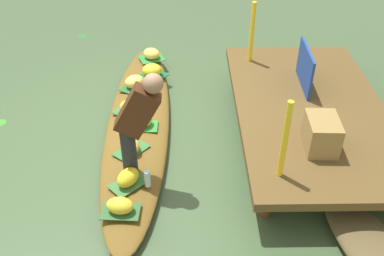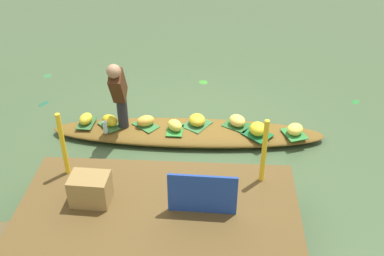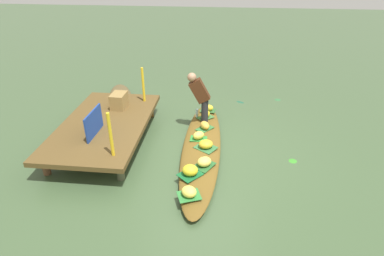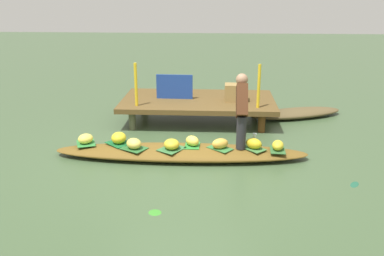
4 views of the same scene
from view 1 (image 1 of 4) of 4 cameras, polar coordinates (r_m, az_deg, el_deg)
name	(u,v)px [view 1 (image 1 of 4)]	position (r m, az deg, el deg)	size (l,w,h in m)	color
canal_water	(139,129)	(5.68, -7.00, -0.17)	(40.00, 40.00, 0.00)	#3F5736
dock_platform	(310,111)	(5.47, 15.29, 2.23)	(3.20, 1.80, 0.46)	brown
vendor_boat	(138,124)	(5.63, -7.06, 0.57)	(4.22, 0.79, 0.18)	brown
leaf_mat_0	(121,211)	(4.38, -9.35, -10.73)	(0.38, 0.24, 0.01)	#316230
banana_bunch_0	(120,206)	(4.33, -9.45, -10.03)	(0.27, 0.18, 0.16)	yellow
leaf_mat_1	(143,126)	(5.41, -6.44, 0.22)	(0.36, 0.25, 0.01)	#2D8533
banana_bunch_1	(143,121)	(5.36, -6.50, 0.94)	(0.26, 0.19, 0.17)	#F4DE52
leaf_mat_2	(135,87)	(6.22, -7.52, 5.40)	(0.39, 0.30, 0.01)	#29612C
banana_bunch_2	(134,82)	(6.18, -7.58, 6.07)	(0.28, 0.23, 0.17)	#EACF58
leaf_mat_3	(131,150)	(5.06, -7.98, -2.91)	(0.40, 0.24, 0.01)	#337436
banana_bunch_3	(131,145)	(5.01, -8.06, -2.17)	(0.28, 0.19, 0.17)	gold
leaf_mat_4	(129,183)	(4.65, -8.33, -7.23)	(0.38, 0.25, 0.01)	#3E743A
banana_bunch_4	(128,177)	(4.59, -8.43, -6.45)	(0.27, 0.19, 0.17)	yellow
leaf_mat_5	(132,111)	(5.70, -7.96, 2.17)	(0.41, 0.33, 0.01)	#356F3A
banana_bunch_5	(131,106)	(5.66, -8.02, 2.86)	(0.29, 0.25, 0.17)	gold
leaf_mat_6	(152,76)	(6.46, -5.22, 6.83)	(0.40, 0.32, 0.01)	#17612E
banana_bunch_6	(152,70)	(6.42, -5.27, 7.57)	(0.28, 0.25, 0.19)	yellow
leaf_mat_7	(152,58)	(6.96, -5.32, 9.11)	(0.37, 0.30, 0.01)	#307F38
banana_bunch_7	(151,54)	(6.92, -5.36, 9.72)	(0.26, 0.23, 0.17)	#F8E156
vendor_person	(137,119)	(4.37, -7.22, 1.16)	(0.20, 0.52, 1.19)	#28282D
water_bottle	(147,179)	(4.54, -5.88, -6.63)	(0.07, 0.07, 0.20)	silver
market_banner	(305,68)	(5.72, 14.64, 7.69)	(0.76, 0.03, 0.51)	#1E3E96
railing_post_west	(252,32)	(6.14, 7.88, 12.36)	(0.06, 0.06, 0.86)	yellow
railing_post_east	(285,140)	(4.10, 12.10, -1.59)	(0.06, 0.06, 0.86)	yellow
produce_crate	(321,134)	(4.70, 16.66, -0.73)	(0.44, 0.32, 0.35)	olive
drifting_plant_1	(83,36)	(8.38, -14.19, 11.70)	(0.19, 0.11, 0.01)	#24752F
drifting_plant_2	(0,123)	(6.30, -23.94, 0.65)	(0.17, 0.16, 0.01)	#388E29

